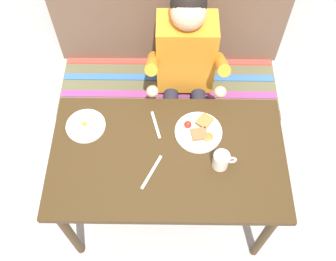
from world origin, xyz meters
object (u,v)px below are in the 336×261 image
Objects in this scene: plate_breakfast at (199,131)px; table at (168,162)px; person at (186,65)px; plate_eggs at (86,126)px; knife at (152,172)px; couch at (169,85)px; coffee_mug at (221,160)px; fork at (156,125)px.

table is at bearing -140.53° from plate_breakfast.
person reaches higher than table.
plate_eggs is (-0.43, 0.16, 0.09)m from table.
knife is at bearing -104.47° from person.
person is (0.10, 0.59, 0.09)m from table.
person is (0.10, -0.17, 0.41)m from couch.
coffee_mug is at bearing 34.27° from knife.
table is 0.83m from couch.
knife is at bearing -95.15° from couch.
plate_eggs reaches higher than fork.
knife is (0.36, -0.26, -0.01)m from plate_eggs.
table is at bearing -85.34° from fork.
couch is at bearing 107.82° from coffee_mug.
person is 10.27× the size of coffee_mug.
person is 4.90× the size of plate_breakfast.
couch is at bearing 104.31° from plate_breakfast.
plate_breakfast is 1.19× the size of plate_eggs.
plate_breakfast is at bearing 39.47° from table.
person is 0.71m from knife.
plate_eggs is (-0.53, -0.43, -0.00)m from person.
knife is at bearing -128.18° from table.
couch is (0.00, 0.76, -0.32)m from table.
couch reaches higher than plate_breakfast.
person reaches higher than fork.
coffee_mug is (0.26, -0.82, 0.45)m from couch.
coffee_mug is 0.40m from fork.
plate_breakfast reaches higher than fork.
coffee_mug is (0.26, -0.05, 0.13)m from table.
person is 6.06× the size of knife.
table is 5.76× the size of plate_eggs.
person is at bearing 52.61° from fork.
coffee_mug is at bearing -17.29° from plate_eggs.
coffee_mug reaches higher than knife.
couch is 8.47× the size of fork.
plate_breakfast is 0.23m from fork.
fork is (0.37, 0.01, -0.01)m from plate_eggs.
knife is (-0.24, -0.23, -0.01)m from plate_breakfast.
table is 0.15m from knife.
plate_breakfast is 0.60m from plate_eggs.
person is at bearing 104.24° from coffee_mug.
plate_eggs reaches higher than table.
couch is at bearing 111.63° from knife.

